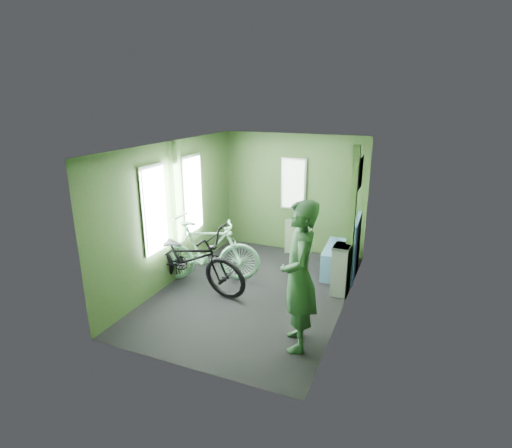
{
  "coord_description": "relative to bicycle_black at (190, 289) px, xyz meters",
  "views": [
    {
      "loc": [
        2.22,
        -5.24,
        2.96
      ],
      "look_at": [
        0.0,
        0.1,
        1.1
      ],
      "focal_mm": 28.0,
      "sensor_mm": 36.0,
      "label": 1
    }
  ],
  "objects": [
    {
      "name": "room",
      "position": [
        0.95,
        0.35,
        1.44
      ],
      "size": [
        4.0,
        4.02,
        2.31
      ],
      "color": "black",
      "rests_on": "ground"
    },
    {
      "name": "passenger",
      "position": [
        2.04,
        -0.78,
        0.93
      ],
      "size": [
        0.66,
        0.79,
        1.86
      ],
      "rotation": [
        0.0,
        0.0,
        -1.21
      ],
      "color": "#325B3B",
      "rests_on": "ground"
    },
    {
      "name": "waste_box",
      "position": [
        2.25,
        0.78,
        0.4
      ],
      "size": [
        0.24,
        0.33,
        0.8
      ],
      "primitive_type": "cube",
      "color": "gray",
      "rests_on": "ground"
    },
    {
      "name": "bicycle_mint",
      "position": [
        0.12,
        0.37,
        0.0
      ],
      "size": [
        1.87,
        1.2,
        1.11
      ],
      "primitive_type": "imported",
      "rotation": [
        0.0,
        -0.11,
        1.93
      ],
      "color": "#86D0A6",
      "rests_on": "ground"
    },
    {
      "name": "bench_seat",
      "position": [
        2.14,
        1.53,
        0.3
      ],
      "size": [
        0.6,
        1.0,
        1.03
      ],
      "rotation": [
        0.0,
        0.0,
        0.06
      ],
      "color": "#32516A",
      "rests_on": "ground"
    },
    {
      "name": "bicycle_black",
      "position": [
        0.0,
        0.0,
        0.0
      ],
      "size": [
        2.19,
        1.17,
        1.21
      ],
      "primitive_type": "imported",
      "rotation": [
        0.0,
        -0.17,
        1.44
      ],
      "color": "black",
      "rests_on": "ground"
    }
  ]
}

